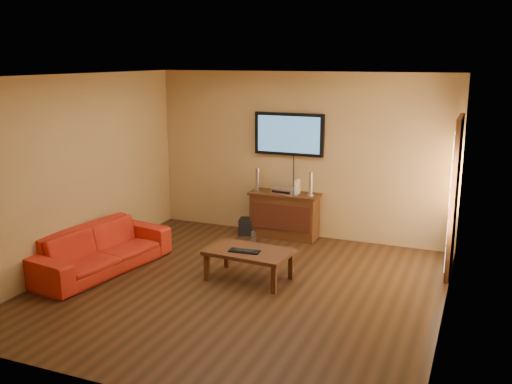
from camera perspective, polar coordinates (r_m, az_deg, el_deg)
The scene contains 14 objects.
ground_plane at distance 7.48m, azimuth -1.67°, elevation -9.61°, with size 5.00×5.00×0.00m, color black.
room_walls at distance 7.57m, azimuth 0.16°, elevation 3.99°, with size 5.00×5.00×5.00m.
french_door at distance 8.22m, azimuth 19.20°, elevation -0.55°, with size 0.07×1.02×2.22m.
media_console at distance 9.42m, azimuth 2.86°, elevation -2.30°, with size 1.15×0.44×0.75m.
television at distance 9.33m, azimuth 3.33°, elevation 5.80°, with size 1.17×0.08×0.69m.
coffee_table at distance 7.63m, azimuth -0.72°, elevation -6.20°, with size 1.15×0.74×0.42m.
sofa at distance 8.25m, azimuth -15.32°, elevation -4.85°, with size 2.09×0.61×0.82m, color red.
speaker_left at distance 9.46m, azimuth 0.14°, elevation 1.20°, with size 0.10×0.10×0.38m.
speaker_right at distance 9.12m, azimuth 5.49°, elevation 0.70°, with size 0.11×0.11×0.38m.
av_receiver at distance 9.30m, azimuth 2.84°, elevation 0.14°, with size 0.37×0.26×0.08m, color silver.
game_console at distance 9.23m, azimuth 4.17°, elevation 0.50°, with size 0.05×0.17×0.24m, color white.
subwoofer at distance 9.63m, azimuth -0.84°, elevation -3.46°, with size 0.27×0.27×0.27m, color black.
bottle at distance 9.20m, azimuth -0.27°, elevation -4.53°, with size 0.07×0.07×0.20m.
keyboard at distance 7.55m, azimuth -1.17°, elevation -5.92°, with size 0.42×0.19×0.02m.
Camera 1 is at (2.81, -6.29, 2.92)m, focal length 40.00 mm.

